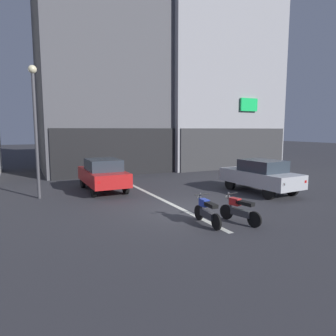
# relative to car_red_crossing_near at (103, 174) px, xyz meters

# --- Properties ---
(ground_plane) EXTENTS (120.00, 120.00, 0.00)m
(ground_plane) POSITION_rel_car_red_crossing_near_xyz_m (1.86, -5.01, -0.89)
(ground_plane) COLOR #333338
(lane_centre_line) EXTENTS (0.20, 18.00, 0.01)m
(lane_centre_line) POSITION_rel_car_red_crossing_near_xyz_m (1.86, 0.99, -0.88)
(lane_centre_line) COLOR silver
(lane_centre_line) RESTS_ON ground
(building_mid_block) EXTENTS (10.97, 7.66, 21.44)m
(building_mid_block) POSITION_rel_car_red_crossing_near_xyz_m (3.16, 8.30, 9.82)
(building_mid_block) COLOR #56565B
(building_mid_block) RESTS_ON ground
(building_far_right) EXTENTS (10.41, 8.83, 14.07)m
(building_far_right) POSITION_rel_car_red_crossing_near_xyz_m (11.67, 8.30, 6.13)
(building_far_right) COLOR #9E9EA3
(building_far_right) RESTS_ON ground
(car_red_crossing_near) EXTENTS (1.77, 4.10, 1.64)m
(car_red_crossing_near) POSITION_rel_car_red_crossing_near_xyz_m (0.00, 0.00, 0.00)
(car_red_crossing_near) COLOR black
(car_red_crossing_near) RESTS_ON ground
(car_silver_parked_kerbside) EXTENTS (1.95, 4.18, 1.64)m
(car_silver_parked_kerbside) POSITION_rel_car_red_crossing_near_xyz_m (6.86, -3.90, 0.00)
(car_silver_parked_kerbside) COLOR black
(car_silver_parked_kerbside) RESTS_ON ground
(street_lamp) EXTENTS (0.36, 0.36, 5.88)m
(street_lamp) POSITION_rel_car_red_crossing_near_xyz_m (-3.04, -0.39, 2.76)
(street_lamp) COLOR #47474C
(street_lamp) RESTS_ON ground
(motorcycle_blue_row_leftmost) EXTENTS (0.55, 1.67, 0.98)m
(motorcycle_blue_row_leftmost) POSITION_rel_car_red_crossing_near_xyz_m (1.66, -6.98, -0.43)
(motorcycle_blue_row_leftmost) COLOR black
(motorcycle_blue_row_leftmost) RESTS_ON ground
(motorcycle_red_row_left_mid) EXTENTS (0.57, 1.64, 0.98)m
(motorcycle_red_row_left_mid) POSITION_rel_car_red_crossing_near_xyz_m (2.74, -7.31, -0.43)
(motorcycle_red_row_left_mid) COLOR black
(motorcycle_red_row_left_mid) RESTS_ON ground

